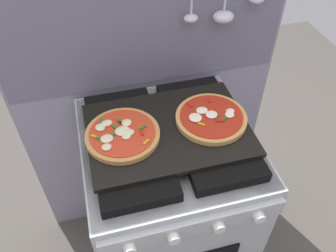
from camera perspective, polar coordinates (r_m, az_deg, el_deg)
The scene contains 6 objects.
ground_plane at distance 1.93m, azimuth 0.00°, elevation -19.89°, with size 4.00×4.00×0.00m, color #4C4742.
kitchen_backsplash at distance 1.50m, azimuth -3.19°, elevation 4.98°, with size 1.10×0.09×1.55m.
stove at distance 1.53m, azimuth 0.02°, elevation -12.75°, with size 0.60×0.64×0.90m.
baking_tray at distance 1.17m, azimuth 0.00°, elevation -0.62°, with size 0.54×0.38×0.02m, color black.
pizza_left at distance 1.14m, azimuth -7.48°, elevation -1.47°, with size 0.24×0.24×0.03m.
pizza_right at distance 1.20m, azimuth 7.11°, elevation 1.27°, with size 0.24×0.24×0.03m.
Camera 1 is at (-0.21, -0.80, 1.75)m, focal length 37.30 mm.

